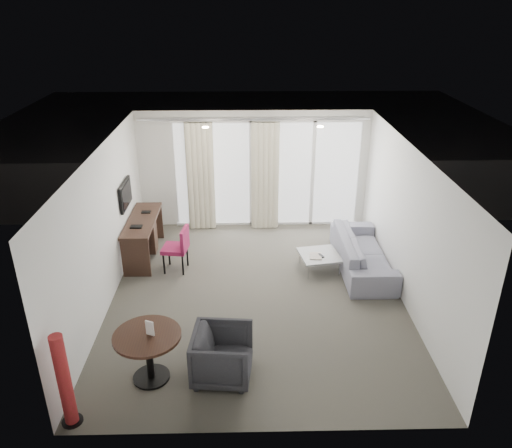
{
  "coord_description": "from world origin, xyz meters",
  "views": [
    {
      "loc": [
        -0.18,
        -7.4,
        4.8
      ],
      "look_at": [
        0.0,
        0.6,
        1.1
      ],
      "focal_mm": 35.0,
      "sensor_mm": 36.0,
      "label": 1
    }
  ],
  "objects_px": {
    "desk_chair": "(175,249)",
    "round_table": "(149,357)",
    "rattan_chair_b": "(325,177)",
    "rattan_chair_a": "(303,182)",
    "red_lamp": "(64,381)",
    "sofa": "(363,252)",
    "coffee_table": "(319,262)",
    "tub_armchair": "(222,355)",
    "desk": "(144,238)"
  },
  "relations": [
    {
      "from": "sofa",
      "to": "desk",
      "type": "bearing_deg",
      "value": 82.29
    },
    {
      "from": "desk_chair",
      "to": "sofa",
      "type": "xyz_separation_m",
      "value": [
        3.56,
        -0.0,
        -0.11
      ]
    },
    {
      "from": "round_table",
      "to": "rattan_chair_b",
      "type": "height_order",
      "value": "rattan_chair_b"
    },
    {
      "from": "rattan_chair_b",
      "to": "desk",
      "type": "bearing_deg",
      "value": -121.31
    },
    {
      "from": "coffee_table",
      "to": "rattan_chair_a",
      "type": "relative_size",
      "value": 0.9
    },
    {
      "from": "rattan_chair_b",
      "to": "sofa",
      "type": "bearing_deg",
      "value": -70.16
    },
    {
      "from": "desk_chair",
      "to": "rattan_chair_b",
      "type": "height_order",
      "value": "desk_chair"
    },
    {
      "from": "red_lamp",
      "to": "rattan_chair_a",
      "type": "distance_m",
      "value": 8.33
    },
    {
      "from": "desk",
      "to": "red_lamp",
      "type": "xyz_separation_m",
      "value": [
        -0.13,
        -4.3,
        0.24
      ]
    },
    {
      "from": "red_lamp",
      "to": "rattan_chair_a",
      "type": "xyz_separation_m",
      "value": [
        3.65,
        7.48,
        -0.25
      ]
    },
    {
      "from": "desk",
      "to": "desk_chair",
      "type": "height_order",
      "value": "desk_chair"
    },
    {
      "from": "desk_chair",
      "to": "round_table",
      "type": "bearing_deg",
      "value": -81.68
    },
    {
      "from": "rattan_chair_b",
      "to": "tub_armchair",
      "type": "bearing_deg",
      "value": -90.79
    },
    {
      "from": "red_lamp",
      "to": "rattan_chair_a",
      "type": "relative_size",
      "value": 1.62
    },
    {
      "from": "desk",
      "to": "coffee_table",
      "type": "height_order",
      "value": "desk"
    },
    {
      "from": "rattan_chair_b",
      "to": "rattan_chair_a",
      "type": "bearing_deg",
      "value": -133.22
    },
    {
      "from": "round_table",
      "to": "tub_armchair",
      "type": "bearing_deg",
      "value": 0.52
    },
    {
      "from": "tub_armchair",
      "to": "rattan_chair_a",
      "type": "xyz_separation_m",
      "value": [
        1.82,
        6.71,
        0.04
      ]
    },
    {
      "from": "desk_chair",
      "to": "rattan_chair_a",
      "type": "xyz_separation_m",
      "value": [
        2.83,
        3.76,
        -0.04
      ]
    },
    {
      "from": "desk_chair",
      "to": "rattan_chair_b",
      "type": "bearing_deg",
      "value": 57.83
    },
    {
      "from": "red_lamp",
      "to": "rattan_chair_a",
      "type": "bearing_deg",
      "value": 63.97
    },
    {
      "from": "desk_chair",
      "to": "rattan_chair_b",
      "type": "distance_m",
      "value": 5.35
    },
    {
      "from": "desk_chair",
      "to": "rattan_chair_a",
      "type": "distance_m",
      "value": 4.7
    },
    {
      "from": "sofa",
      "to": "rattan_chair_a",
      "type": "relative_size",
      "value": 2.82
    },
    {
      "from": "rattan_chair_b",
      "to": "coffee_table",
      "type": "bearing_deg",
      "value": -81.54
    },
    {
      "from": "red_lamp",
      "to": "sofa",
      "type": "xyz_separation_m",
      "value": [
        4.38,
        3.72,
        -0.32
      ]
    },
    {
      "from": "round_table",
      "to": "sofa",
      "type": "bearing_deg",
      "value": 39.96
    },
    {
      "from": "tub_armchair",
      "to": "red_lamp",
      "type": "bearing_deg",
      "value": 118.01
    },
    {
      "from": "round_table",
      "to": "sofa",
      "type": "height_order",
      "value": "round_table"
    },
    {
      "from": "sofa",
      "to": "rattan_chair_a",
      "type": "distance_m",
      "value": 3.83
    },
    {
      "from": "rattan_chair_a",
      "to": "rattan_chair_b",
      "type": "relative_size",
      "value": 1.03
    },
    {
      "from": "desk",
      "to": "sofa",
      "type": "bearing_deg",
      "value": -7.71
    },
    {
      "from": "sofa",
      "to": "rattan_chair_b",
      "type": "bearing_deg",
      "value": 1.51
    },
    {
      "from": "desk",
      "to": "red_lamp",
      "type": "height_order",
      "value": "red_lamp"
    },
    {
      "from": "tub_armchair",
      "to": "rattan_chair_a",
      "type": "height_order",
      "value": "rattan_chair_a"
    },
    {
      "from": "rattan_chair_a",
      "to": "rattan_chair_b",
      "type": "height_order",
      "value": "rattan_chair_a"
    },
    {
      "from": "coffee_table",
      "to": "rattan_chair_a",
      "type": "height_order",
      "value": "rattan_chair_a"
    },
    {
      "from": "coffee_table",
      "to": "sofa",
      "type": "relative_size",
      "value": 0.32
    },
    {
      "from": "round_table",
      "to": "sofa",
      "type": "distance_m",
      "value": 4.61
    },
    {
      "from": "round_table",
      "to": "sofa",
      "type": "xyz_separation_m",
      "value": [
        3.54,
        2.96,
        -0.03
      ]
    },
    {
      "from": "desk_chair",
      "to": "round_table",
      "type": "relative_size",
      "value": 0.97
    },
    {
      "from": "desk",
      "to": "rattan_chair_a",
      "type": "height_order",
      "value": "desk"
    },
    {
      "from": "tub_armchair",
      "to": "sofa",
      "type": "relative_size",
      "value": 0.35
    },
    {
      "from": "sofa",
      "to": "tub_armchair",
      "type": "bearing_deg",
      "value": 139.18
    },
    {
      "from": "round_table",
      "to": "red_lamp",
      "type": "xyz_separation_m",
      "value": [
        -0.85,
        -0.76,
        0.28
      ]
    },
    {
      "from": "tub_armchair",
      "to": "rattan_chair_b",
      "type": "xyz_separation_m",
      "value": [
        2.44,
        7.05,
        0.03
      ]
    },
    {
      "from": "coffee_table",
      "to": "rattan_chair_b",
      "type": "xyz_separation_m",
      "value": [
        0.72,
        4.15,
        0.23
      ]
    },
    {
      "from": "desk",
      "to": "sofa",
      "type": "distance_m",
      "value": 4.29
    },
    {
      "from": "round_table",
      "to": "tub_armchair",
      "type": "relative_size",
      "value": 1.13
    },
    {
      "from": "sofa",
      "to": "round_table",
      "type": "bearing_deg",
      "value": 129.96
    }
  ]
}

